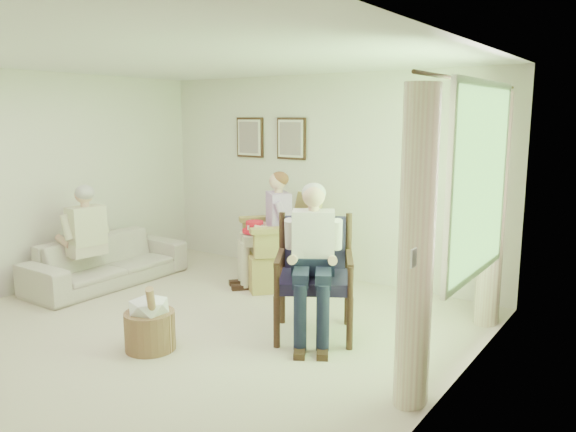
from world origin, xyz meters
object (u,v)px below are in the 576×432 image
(sofa, at_px, (107,261))
(person_sofa, at_px, (82,233))
(person_dark, at_px, (310,250))
(person_wicker, at_px, (273,221))
(wicker_armchair, at_px, (280,256))
(hatbox, at_px, (150,322))
(wood_armchair, at_px, (320,272))
(red_hat, at_px, (255,228))

(sofa, height_order, person_sofa, person_sofa)
(sofa, height_order, person_dark, person_dark)
(person_wicker, relative_size, person_sofa, 1.11)
(sofa, bearing_deg, person_wicker, -57.89)
(wicker_armchair, relative_size, sofa, 0.56)
(person_wicker, distance_m, person_sofa, 2.27)
(hatbox, bearing_deg, person_dark, 44.98)
(person_sofa, bearing_deg, wood_armchair, 105.84)
(person_sofa, xyz_separation_m, hatbox, (1.98, -0.74, -0.45))
(wicker_armchair, height_order, person_dark, person_dark)
(person_sofa, bearing_deg, hatbox, 76.43)
(wood_armchair, bearing_deg, red_hat, 119.55)
(person_dark, bearing_deg, person_sofa, 154.97)
(person_wicker, height_order, person_sofa, person_wicker)
(wicker_armchair, bearing_deg, person_wicker, -48.76)
(sofa, relative_size, red_hat, 6.69)
(hatbox, bearing_deg, sofa, 151.56)
(wicker_armchair, bearing_deg, hatbox, -43.15)
(sofa, relative_size, hatbox, 3.03)
(wood_armchair, relative_size, red_hat, 3.70)
(wood_armchair, height_order, sofa, wood_armchair)
(wood_armchair, xyz_separation_m, hatbox, (-1.04, -1.22, -0.35))
(wicker_armchair, distance_m, person_sofa, 2.39)
(sofa, bearing_deg, wood_armchair, -87.31)
(wood_armchair, distance_m, person_wicker, 1.60)
(person_dark, height_order, person_sofa, person_dark)
(sofa, xyz_separation_m, person_sofa, (0.00, -0.34, 0.42))
(wicker_armchair, height_order, sofa, wicker_armchair)
(red_hat, xyz_separation_m, hatbox, (0.40, -2.04, -0.48))
(person_wicker, bearing_deg, hatbox, -42.78)
(person_dark, bearing_deg, wicker_armchair, 103.79)
(wood_armchair, xyz_separation_m, sofa, (-3.02, -0.14, -0.31))
(wicker_armchair, distance_m, wood_armchair, 1.70)
(wicker_armchair, xyz_separation_m, wood_armchair, (1.26, -1.11, 0.25))
(wicker_armchair, distance_m, hatbox, 2.34)
(sofa, relative_size, person_dark, 1.39)
(person_sofa, relative_size, hatbox, 1.89)
(wicker_armchair, bearing_deg, person_sofa, -96.68)
(wood_armchair, bearing_deg, sofa, 152.05)
(person_wicker, height_order, person_dark, person_dark)
(person_dark, height_order, red_hat, person_dark)
(wood_armchair, relative_size, person_wicker, 0.80)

